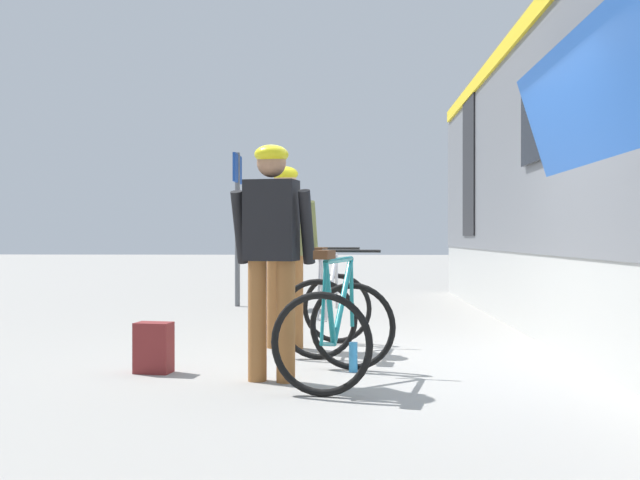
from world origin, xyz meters
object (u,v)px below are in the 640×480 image
Objects in this scene: cyclist_far_in_dark at (272,240)px; platform_sign_post at (237,202)px; cyclist_near_in_olive at (285,239)px; bicycle_near_silver at (328,308)px; backpack_on_platform at (154,348)px; water_bottle_near_the_bikes at (353,357)px; bicycle_far_teal at (338,328)px.

cyclist_far_in_dark is 6.11m from platform_sign_post.
cyclist_near_in_olive is 4.50m from platform_sign_post.
bicycle_near_silver is (0.42, -0.16, -0.65)m from cyclist_near_in_olive.
bicycle_near_silver reaches higher than backpack_on_platform.
water_bottle_near_the_bikes is (1.58, 0.10, -0.08)m from backpack_on_platform.
cyclist_far_in_dark is 4.40× the size of backpack_on_platform.
bicycle_far_teal is 2.98× the size of backpack_on_platform.
platform_sign_post is (-1.55, 4.47, 1.22)m from bicycle_near_silver.
cyclist_near_in_olive is 1.00× the size of cyclist_far_in_dark.
water_bottle_near_the_bikes is (0.24, -1.08, -0.28)m from bicycle_near_silver.
platform_sign_post is at bearing 107.79° from water_bottle_near_the_bikes.
cyclist_far_in_dark is 1.19m from water_bottle_near_the_bikes.
water_bottle_near_the_bikes is 6.03m from platform_sign_post.
backpack_on_platform is at bearing 167.36° from bicycle_far_teal.
backpack_on_platform is (-1.47, 0.33, -0.20)m from bicycle_far_teal.
bicycle_near_silver is 1.52m from bicycle_far_teal.
water_bottle_near_the_bikes is 0.10× the size of platform_sign_post.
bicycle_near_silver is 2.91× the size of backpack_on_platform.
backpack_on_platform is at bearing 162.31° from cyclist_far_in_dark.
backpack_on_platform is 1.59m from water_bottle_near_the_bikes.
platform_sign_post is at bearing 101.12° from cyclist_far_in_dark.
platform_sign_post is (-1.13, 4.32, 0.57)m from cyclist_near_in_olive.
platform_sign_post is at bearing 109.08° from bicycle_near_silver.
cyclist_near_in_olive is 7.47× the size of water_bottle_near_the_bikes.
cyclist_near_in_olive is at bearing 117.87° from water_bottle_near_the_bikes.
bicycle_near_silver is at bearing 75.97° from cyclist_far_in_dark.
cyclist_near_in_olive reaches higher than bicycle_far_teal.
cyclist_near_in_olive is at bearing 91.57° from cyclist_far_in_dark.
platform_sign_post reaches higher than bicycle_far_teal.
bicycle_near_silver is 0.48× the size of platform_sign_post.
backpack_on_platform reaches higher than water_bottle_near_the_bikes.
cyclist_near_in_olive is 1.65m from cyclist_far_in_dark.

